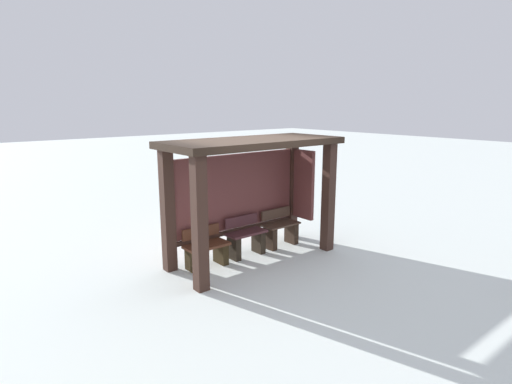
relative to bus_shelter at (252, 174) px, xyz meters
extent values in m
plane|color=white|center=(-0.08, -0.14, -1.59)|extent=(60.00, 60.00, 0.00)
cube|color=#38231B|center=(-1.54, -0.66, -0.53)|extent=(0.19, 0.19, 2.12)
cube|color=#38231B|center=(1.39, -0.66, -0.53)|extent=(0.19, 0.19, 2.12)
cube|color=#38231B|center=(-1.54, 0.37, -0.53)|extent=(0.19, 0.19, 2.12)
cube|color=#38231B|center=(1.39, 0.37, -0.53)|extent=(0.19, 0.19, 2.12)
cube|color=black|center=(-0.08, -0.14, 0.59)|extent=(3.29, 1.40, 0.12)
cube|color=brown|center=(-0.08, 0.37, -0.37)|extent=(2.73, 0.08, 1.43)
cube|color=#38231B|center=(-0.08, 0.35, -1.15)|extent=(2.73, 0.06, 0.08)
cube|color=brown|center=(1.39, 0.04, -0.37)|extent=(0.08, 0.57, 1.43)
cube|color=#562E1D|center=(-0.97, 0.07, -1.19)|extent=(0.79, 0.40, 0.04)
cube|color=#562E1D|center=(-0.97, 0.25, -0.98)|extent=(0.75, 0.04, 0.20)
cube|color=#2D2312|center=(-0.67, 0.07, -1.40)|extent=(0.12, 0.34, 0.38)
cube|color=#2D2312|center=(-1.26, 0.07, -1.40)|extent=(0.12, 0.34, 0.38)
cube|color=#4C292D|center=(-0.08, 0.07, -1.13)|extent=(0.79, 0.35, 0.04)
cube|color=#4C292D|center=(-0.08, 0.23, -0.93)|extent=(0.75, 0.04, 0.20)
cube|color=black|center=(0.22, 0.07, -1.37)|extent=(0.12, 0.30, 0.44)
cube|color=black|center=(-0.37, 0.07, -1.37)|extent=(0.12, 0.30, 0.44)
cube|color=#4E382B|center=(0.82, 0.07, -1.14)|extent=(0.79, 0.36, 0.03)
cube|color=#4E382B|center=(0.82, 0.23, -0.94)|extent=(0.75, 0.04, 0.20)
cube|color=black|center=(1.11, 0.07, -1.37)|extent=(0.12, 0.31, 0.44)
cube|color=black|center=(0.52, 0.07, -1.37)|extent=(0.12, 0.31, 0.44)
camera|label=1|loc=(-4.67, -5.86, 1.27)|focal=29.03mm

